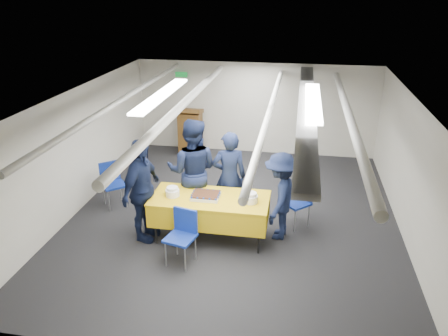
{
  "coord_description": "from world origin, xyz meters",
  "views": [
    {
      "loc": [
        1.08,
        -7.2,
        4.06
      ],
      "look_at": [
        -0.16,
        -0.2,
        1.05
      ],
      "focal_mm": 35.0,
      "sensor_mm": 36.0,
      "label": 1
    }
  ],
  "objects_px": {
    "sheet_cake": "(206,196)",
    "sailor_c": "(142,191)",
    "serving_table": "(210,209)",
    "chair_left": "(112,179)",
    "podium": "(190,131)",
    "sailor_b": "(192,171)",
    "chair_near": "(183,231)",
    "chair_right": "(300,198)",
    "sailor_d": "(280,196)",
    "sailor_a": "(229,177)"
  },
  "relations": [
    {
      "from": "sheet_cake",
      "to": "sailor_c",
      "type": "distance_m",
      "value": 1.06
    },
    {
      "from": "podium",
      "to": "sailor_d",
      "type": "xyz_separation_m",
      "value": [
        2.47,
        -3.63,
        0.15
      ]
    },
    {
      "from": "podium",
      "to": "sailor_c",
      "type": "bearing_deg",
      "value": -87.11
    },
    {
      "from": "chair_right",
      "to": "sailor_b",
      "type": "xyz_separation_m",
      "value": [
        -1.92,
        -0.14,
        0.44
      ]
    },
    {
      "from": "sheet_cake",
      "to": "sailor_b",
      "type": "relative_size",
      "value": 0.25
    },
    {
      "from": "sailor_a",
      "to": "sailor_c",
      "type": "height_order",
      "value": "sailor_c"
    },
    {
      "from": "serving_table",
      "to": "chair_near",
      "type": "relative_size",
      "value": 2.27
    },
    {
      "from": "chair_right",
      "to": "sailor_d",
      "type": "height_order",
      "value": "sailor_d"
    },
    {
      "from": "podium",
      "to": "serving_table",
      "type": "bearing_deg",
      "value": -71.29
    },
    {
      "from": "chair_near",
      "to": "serving_table",
      "type": "bearing_deg",
      "value": 69.0
    },
    {
      "from": "sailor_b",
      "to": "sheet_cake",
      "type": "bearing_deg",
      "value": 118.35
    },
    {
      "from": "sheet_cake",
      "to": "chair_left",
      "type": "relative_size",
      "value": 0.55
    },
    {
      "from": "chair_right",
      "to": "sailor_c",
      "type": "xyz_separation_m",
      "value": [
        -2.59,
        -0.94,
        0.36
      ]
    },
    {
      "from": "serving_table",
      "to": "chair_left",
      "type": "distance_m",
      "value": 2.33
    },
    {
      "from": "sailor_d",
      "to": "sailor_a",
      "type": "bearing_deg",
      "value": -106.43
    },
    {
      "from": "podium",
      "to": "sailor_b",
      "type": "distance_m",
      "value": 3.42
    },
    {
      "from": "serving_table",
      "to": "chair_near",
      "type": "bearing_deg",
      "value": -111.0
    },
    {
      "from": "sheet_cake",
      "to": "podium",
      "type": "relative_size",
      "value": 0.38
    },
    {
      "from": "sailor_a",
      "to": "sailor_c",
      "type": "distance_m",
      "value": 1.6
    },
    {
      "from": "sailor_a",
      "to": "chair_left",
      "type": "bearing_deg",
      "value": -19.99
    },
    {
      "from": "podium",
      "to": "chair_left",
      "type": "relative_size",
      "value": 1.44
    },
    {
      "from": "serving_table",
      "to": "sailor_c",
      "type": "xyz_separation_m",
      "value": [
        -1.11,
        -0.2,
        0.34
      ]
    },
    {
      "from": "sailor_b",
      "to": "sailor_d",
      "type": "bearing_deg",
      "value": 164.98
    },
    {
      "from": "sailor_d",
      "to": "chair_right",
      "type": "bearing_deg",
      "value": 154.83
    },
    {
      "from": "serving_table",
      "to": "sailor_b",
      "type": "relative_size",
      "value": 1.02
    },
    {
      "from": "sailor_c",
      "to": "chair_left",
      "type": "bearing_deg",
      "value": 54.06
    },
    {
      "from": "chair_near",
      "to": "sailor_c",
      "type": "relative_size",
      "value": 0.49
    },
    {
      "from": "chair_right",
      "to": "chair_left",
      "type": "distance_m",
      "value": 3.63
    },
    {
      "from": "chair_right",
      "to": "sailor_c",
      "type": "height_order",
      "value": "sailor_c"
    },
    {
      "from": "chair_near",
      "to": "sheet_cake",
      "type": "bearing_deg",
      "value": 73.23
    },
    {
      "from": "chair_near",
      "to": "chair_right",
      "type": "relative_size",
      "value": 1.0
    },
    {
      "from": "chair_near",
      "to": "sailor_c",
      "type": "distance_m",
      "value": 1.05
    },
    {
      "from": "serving_table",
      "to": "sailor_c",
      "type": "distance_m",
      "value": 1.18
    },
    {
      "from": "serving_table",
      "to": "chair_right",
      "type": "relative_size",
      "value": 2.27
    },
    {
      "from": "podium",
      "to": "chair_near",
      "type": "height_order",
      "value": "podium"
    },
    {
      "from": "chair_near",
      "to": "sailor_a",
      "type": "relative_size",
      "value": 0.51
    },
    {
      "from": "chair_left",
      "to": "sailor_a",
      "type": "bearing_deg",
      "value": -4.64
    },
    {
      "from": "sailor_a",
      "to": "sailor_d",
      "type": "distance_m",
      "value": 1.05
    },
    {
      "from": "sailor_b",
      "to": "podium",
      "type": "bearing_deg",
      "value": -78.04
    },
    {
      "from": "sheet_cake",
      "to": "chair_right",
      "type": "height_order",
      "value": "chair_right"
    },
    {
      "from": "sailor_b",
      "to": "chair_left",
      "type": "bearing_deg",
      "value": -12.98
    },
    {
      "from": "chair_left",
      "to": "sailor_b",
      "type": "height_order",
      "value": "sailor_b"
    },
    {
      "from": "sheet_cake",
      "to": "sailor_a",
      "type": "bearing_deg",
      "value": 69.19
    },
    {
      "from": "serving_table",
      "to": "podium",
      "type": "bearing_deg",
      "value": 108.71
    },
    {
      "from": "sailor_a",
      "to": "chair_right",
      "type": "bearing_deg",
      "value": 166.09
    },
    {
      "from": "chair_left",
      "to": "sailor_c",
      "type": "bearing_deg",
      "value": -46.57
    },
    {
      "from": "serving_table",
      "to": "sailor_c",
      "type": "bearing_deg",
      "value": -169.71
    },
    {
      "from": "chair_right",
      "to": "sailor_d",
      "type": "relative_size",
      "value": 0.57
    },
    {
      "from": "sheet_cake",
      "to": "chair_right",
      "type": "xyz_separation_m",
      "value": [
        1.55,
        0.76,
        -0.28
      ]
    },
    {
      "from": "chair_left",
      "to": "sailor_d",
      "type": "relative_size",
      "value": 0.57
    }
  ]
}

